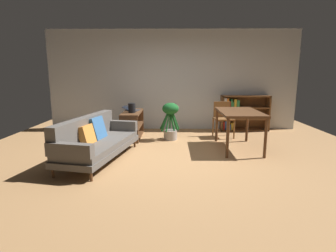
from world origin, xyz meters
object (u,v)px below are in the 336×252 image
(open_laptop, at_px, (132,109))
(desk_speaker, at_px, (132,108))
(media_console, at_px, (133,125))
(bookshelf, at_px, (240,113))
(dining_chair_near, at_px, (223,117))
(dining_table, at_px, (239,115))
(potted_floor_plant, at_px, (170,118))
(fabric_couch, at_px, (95,140))

(open_laptop, bearing_deg, desk_speaker, -82.12)
(desk_speaker, bearing_deg, media_console, 96.88)
(media_console, height_order, bookshelf, bookshelf)
(bookshelf, bearing_deg, open_laptop, -165.66)
(media_console, relative_size, open_laptop, 2.79)
(dining_chair_near, bearing_deg, media_console, -177.18)
(media_console, distance_m, dining_chair_near, 2.22)
(open_laptop, bearing_deg, dining_table, -26.13)
(desk_speaker, bearing_deg, potted_floor_plant, -1.89)
(dining_table, xyz_separation_m, bookshelf, (0.50, 1.89, -0.23))
(media_console, height_order, desk_speaker, desk_speaker)
(fabric_couch, relative_size, dining_table, 1.61)
(dining_table, bearing_deg, potted_floor_plant, 151.32)
(potted_floor_plant, bearing_deg, bookshelf, 30.39)
(media_console, relative_size, potted_floor_plant, 1.38)
(media_console, height_order, dining_chair_near, dining_chair_near)
(fabric_couch, xyz_separation_m, dining_chair_near, (2.63, 1.85, 0.12))
(desk_speaker, bearing_deg, fabric_couch, -106.05)
(dining_chair_near, xyz_separation_m, bookshelf, (0.63, 0.80, -0.02))
(open_laptop, bearing_deg, dining_chair_near, -1.62)
(media_console, xyz_separation_m, dining_chair_near, (2.21, 0.11, 0.18))
(bookshelf, bearing_deg, dining_table, -104.92)
(dining_table, bearing_deg, dining_chair_near, 96.36)
(fabric_couch, distance_m, desk_speaker, 1.66)
(media_console, height_order, open_laptop, open_laptop)
(fabric_couch, bearing_deg, dining_table, 15.24)
(dining_chair_near, bearing_deg, open_laptop, 178.38)
(fabric_couch, bearing_deg, desk_speaker, 73.95)
(bookshelf, bearing_deg, fabric_couch, -140.99)
(open_laptop, distance_m, dining_table, 2.63)
(media_console, bearing_deg, potted_floor_plant, -13.13)
(fabric_couch, bearing_deg, media_console, 76.29)
(desk_speaker, height_order, dining_chair_near, same)
(desk_speaker, relative_size, dining_table, 0.16)
(dining_table, height_order, dining_chair_near, dining_chair_near)
(fabric_couch, xyz_separation_m, bookshelf, (3.26, 2.64, 0.10))
(dining_table, distance_m, bookshelf, 1.97)
(open_laptop, xyz_separation_m, potted_floor_plant, (0.95, -0.39, -0.15))
(desk_speaker, height_order, potted_floor_plant, potted_floor_plant)
(fabric_couch, relative_size, desk_speaker, 9.80)
(open_laptop, relative_size, dining_table, 0.32)
(dining_chair_near, bearing_deg, dining_table, -83.64)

